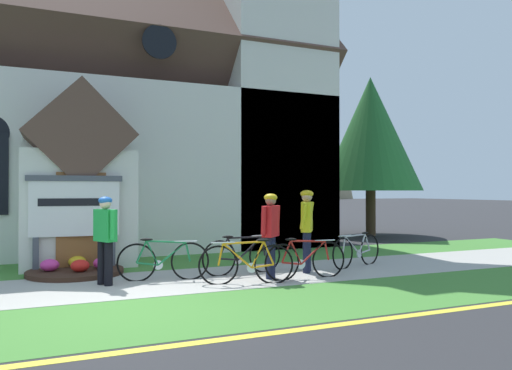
{
  "coord_description": "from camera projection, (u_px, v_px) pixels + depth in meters",
  "views": [
    {
      "loc": [
        -0.94,
        -7.25,
        1.72
      ],
      "look_at": [
        3.43,
        3.0,
        1.84
      ],
      "focal_mm": 33.94,
      "sensor_mm": 36.0,
      "label": 1
    }
  ],
  "objects": [
    {
      "name": "cyclist_in_red_jersey",
      "position": [
        307.0,
        224.0,
        10.1
      ],
      "size": [
        0.48,
        0.67,
        1.72
      ],
      "color": "#191E38",
      "rests_on": "ground"
    },
    {
      "name": "church_building",
      "position": [
        150.0,
        109.0,
        16.35
      ],
      "size": [
        11.54,
        10.42,
        12.92
      ],
      "color": "silver",
      "rests_on": "ground"
    },
    {
      "name": "distant_hill",
      "position": [
        90.0,
        200.0,
        83.49
      ],
      "size": [
        104.95,
        39.02,
        24.12
      ],
      "primitive_type": "ellipsoid",
      "color": "#847A5B",
      "rests_on": "ground"
    },
    {
      "name": "bicycle_red",
      "position": [
        305.0,
        260.0,
        9.35
      ],
      "size": [
        1.73,
        0.1,
        0.82
      ],
      "color": "black",
      "rests_on": "ground"
    },
    {
      "name": "curb_paint_stripe",
      "position": [
        283.0,
        332.0,
        5.85
      ],
      "size": [
        28.0,
        0.16,
        0.01
      ],
      "primitive_type": "cube",
      "color": "yellow",
      "rests_on": "ground"
    },
    {
      "name": "cyclist_in_green_jersey",
      "position": [
        105.0,
        234.0,
        8.72
      ],
      "size": [
        0.39,
        0.68,
        1.6
      ],
      "color": "black",
      "rests_on": "ground"
    },
    {
      "name": "grass_verge",
      "position": [
        243.0,
        307.0,
        7.06
      ],
      "size": [
        32.0,
        2.34,
        0.01
      ],
      "primitive_type": "cube",
      "color": "#427F33",
      "rests_on": "ground"
    },
    {
      "name": "bicycle_silver",
      "position": [
        163.0,
        261.0,
        9.19
      ],
      "size": [
        1.7,
        0.4,
        0.83
      ],
      "color": "black",
      "rests_on": "ground"
    },
    {
      "name": "sidewalk_slab",
      "position": [
        197.0,
        279.0,
        9.29
      ],
      "size": [
        32.0,
        2.51,
        0.01
      ],
      "primitive_type": "cube",
      "color": "#A8A59E",
      "rests_on": "ground"
    },
    {
      "name": "roadside_conifer",
      "position": [
        370.0,
        134.0,
        18.25
      ],
      "size": [
        3.81,
        3.81,
        6.0
      ],
      "color": "#4C3823",
      "rests_on": "ground"
    },
    {
      "name": "bicycle_white",
      "position": [
        242.0,
        255.0,
        9.89
      ],
      "size": [
        1.77,
        0.16,
        0.82
      ],
      "color": "black",
      "rests_on": "ground"
    },
    {
      "name": "cyclist_in_white_jersey",
      "position": [
        271.0,
        229.0,
        9.38
      ],
      "size": [
        0.54,
        0.48,
        1.65
      ],
      "color": "#191E38",
      "rests_on": "ground"
    },
    {
      "name": "bicycle_blue",
      "position": [
        357.0,
        250.0,
        10.83
      ],
      "size": [
        1.64,
        0.62,
        0.78
      ],
      "color": "black",
      "rests_on": "ground"
    },
    {
      "name": "church_lawn",
      "position": [
        169.0,
        262.0,
        11.49
      ],
      "size": [
        24.0,
        2.28,
        0.01
      ],
      "primitive_type": "cube",
      "color": "#427F33",
      "rests_on": "ground"
    },
    {
      "name": "flower_bed",
      "position": [
        76.0,
        270.0,
        9.83
      ],
      "size": [
        1.9,
        1.9,
        0.34
      ],
      "color": "#382319",
      "rests_on": "ground"
    },
    {
      "name": "church_sign",
      "position": [
        75.0,
        209.0,
        10.16
      ],
      "size": [
        1.92,
        0.25,
        2.03
      ],
      "color": "#474C56",
      "rests_on": "ground"
    },
    {
      "name": "ground",
      "position": [
        96.0,
        268.0,
        10.7
      ],
      "size": [
        140.0,
        140.0,
        0.0
      ],
      "primitive_type": "plane",
      "color": "#2B2B2D"
    },
    {
      "name": "bicycle_black",
      "position": [
        247.0,
        263.0,
        8.83
      ],
      "size": [
        1.7,
        0.51,
        0.85
      ],
      "color": "black",
      "rests_on": "ground"
    }
  ]
}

